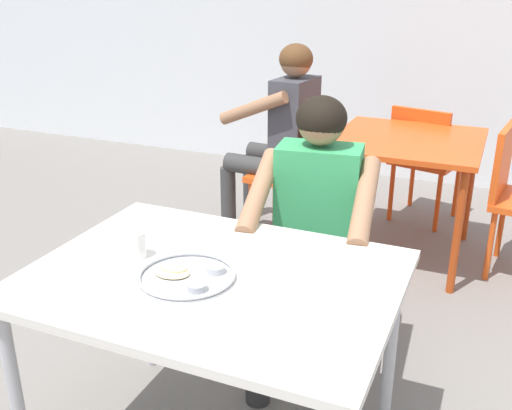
# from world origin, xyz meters

# --- Properties ---
(table_foreground) EXTENTS (1.15, 0.87, 0.74)m
(table_foreground) POSITION_xyz_m (-0.08, 0.07, 0.67)
(table_foreground) COLOR silver
(table_foreground) RESTS_ON ground
(thali_tray) EXTENTS (0.31, 0.31, 0.03)m
(thali_tray) POSITION_xyz_m (-0.14, 0.01, 0.75)
(thali_tray) COLOR #B7BABF
(thali_tray) RESTS_ON table_foreground
(drinking_cup) EXTENTS (0.07, 0.07, 0.09)m
(drinking_cup) POSITION_xyz_m (-0.37, 0.07, 0.79)
(drinking_cup) COLOR white
(drinking_cup) RESTS_ON table_foreground
(chair_foreground) EXTENTS (0.45, 0.48, 0.85)m
(chair_foreground) POSITION_xyz_m (0.01, 0.95, 0.48)
(chair_foreground) COLOR #3F3F44
(chair_foreground) RESTS_ON ground
(diner_foreground) EXTENTS (0.54, 0.59, 1.18)m
(diner_foreground) POSITION_xyz_m (0.04, 0.73, 0.70)
(diner_foreground) COLOR #2B2B2B
(diner_foreground) RESTS_ON ground
(table_background_red) EXTENTS (0.83, 0.87, 0.74)m
(table_background_red) POSITION_xyz_m (0.19, 2.00, 0.65)
(table_background_red) COLOR #E04C19
(table_background_red) RESTS_ON ground
(chair_red_left) EXTENTS (0.46, 0.46, 0.82)m
(chair_red_left) POSITION_xyz_m (-0.44, 1.95, 0.48)
(chair_red_left) COLOR #E44E18
(chair_red_left) RESTS_ON ground
(chair_red_far) EXTENTS (0.51, 0.52, 0.81)m
(chair_red_far) POSITION_xyz_m (0.22, 2.57, 0.48)
(chair_red_far) COLOR #E44D17
(chair_red_far) RESTS_ON ground
(patron_background) EXTENTS (0.58, 0.53, 1.24)m
(patron_background) POSITION_xyz_m (-0.59, 2.01, 0.74)
(patron_background) COLOR #383838
(patron_background) RESTS_ON ground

